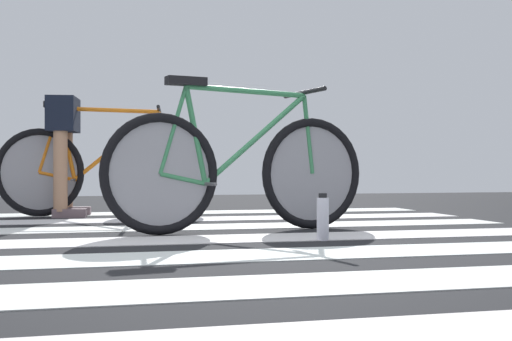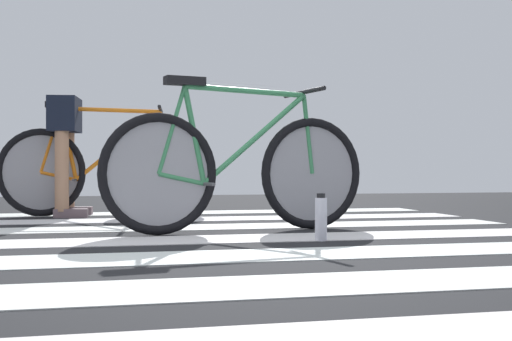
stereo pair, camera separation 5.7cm
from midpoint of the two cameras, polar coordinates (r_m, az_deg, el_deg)
name	(u,v)px [view 1 (the left image)]	position (r m, az deg, el deg)	size (l,w,h in m)	color
ground	(175,259)	(3.09, -7.22, -7.28)	(18.00, 14.00, 0.02)	black
crosswalk_markings	(170,258)	(3.02, -7.64, -7.22)	(5.46, 6.54, 0.00)	silver
bicycle_1_of_2	(239,169)	(4.23, -1.76, 0.11)	(1.71, 0.56, 0.93)	black
bicycle_2_of_2	(103,169)	(5.77, -12.82, 0.12)	(1.73, 0.52, 0.93)	black
cyclist_2_of_2	(64,139)	(5.82, -15.86, 2.49)	(0.36, 0.43, 0.97)	#A87A5B
water_bottle	(323,218)	(3.75, 5.12, -3.93)	(0.07, 0.07, 0.26)	silver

